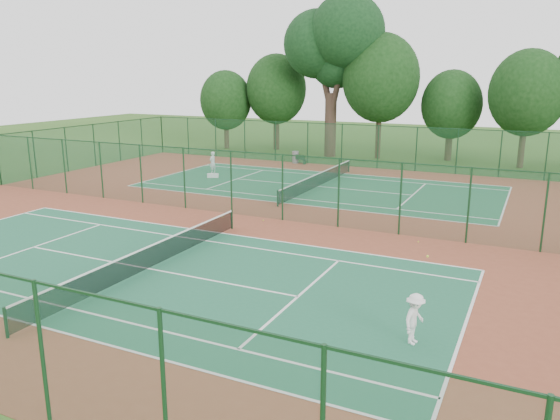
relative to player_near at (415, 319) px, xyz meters
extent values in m
plane|color=#2E571B|center=(-10.71, 10.64, -0.77)|extent=(120.00, 120.00, 0.00)
cube|color=brown|center=(-10.71, 10.64, -0.76)|extent=(40.00, 36.00, 0.01)
cube|color=#1E6041|center=(-10.71, 1.64, -0.75)|extent=(23.77, 10.97, 0.01)
cube|color=#1E603B|center=(-10.71, 19.64, -0.75)|extent=(23.77, 10.97, 0.01)
cube|color=#1B512B|center=(-10.71, 28.64, 0.98)|extent=(40.00, 0.02, 3.50)
cube|color=#13351E|center=(-10.71, 28.64, 2.69)|extent=(40.00, 0.05, 0.05)
cube|color=#17472F|center=(-10.71, 10.64, 0.98)|extent=(40.00, 0.02, 3.50)
cube|color=#153B1E|center=(-10.71, 10.64, 2.69)|extent=(40.00, 0.05, 0.05)
cylinder|color=#12311C|center=(-10.71, -4.76, -0.28)|extent=(0.10, 0.10, 0.97)
cylinder|color=#12311C|center=(-10.71, 8.04, -0.28)|extent=(0.10, 0.10, 0.97)
cube|color=black|center=(-10.71, 1.64, -0.28)|extent=(0.02, 12.80, 0.85)
cube|color=white|center=(-10.71, 1.64, 0.15)|extent=(0.04, 12.80, 0.06)
cylinder|color=#133621|center=(-10.71, 13.24, -0.28)|extent=(0.10, 0.10, 0.97)
cylinder|color=#133621|center=(-10.71, 26.04, -0.28)|extent=(0.10, 0.10, 0.97)
cube|color=black|center=(-10.71, 19.64, -0.28)|extent=(0.02, 12.80, 0.85)
cube|color=white|center=(-10.71, 19.64, 0.15)|extent=(0.04, 12.80, 0.06)
imported|color=white|center=(0.00, 0.00, 0.00)|extent=(0.74, 1.06, 1.49)
imported|color=silver|center=(-20.03, 20.95, 0.09)|extent=(0.49, 0.66, 1.67)
cylinder|color=gray|center=(-16.28, 28.24, -0.24)|extent=(0.75, 0.75, 1.03)
cube|color=#12351B|center=(-16.33, 28.22, -0.56)|extent=(0.15, 0.35, 0.39)
cube|color=#12351B|center=(-15.32, 27.98, -0.56)|extent=(0.15, 0.35, 0.39)
cube|color=#12351B|center=(-15.82, 28.10, -0.35)|extent=(1.35, 0.66, 0.04)
cube|color=#12351B|center=(-15.86, 27.93, -0.15)|extent=(1.27, 0.35, 0.39)
cube|color=white|center=(-19.00, 19.34, -0.60)|extent=(0.87, 0.61, 0.31)
sphere|color=#C0CE30|center=(-9.98, 10.02, -0.73)|extent=(0.06, 0.06, 0.06)
sphere|color=yellow|center=(-1.89, 9.75, -0.72)|extent=(0.07, 0.07, 0.07)
sphere|color=#CAD631|center=(-12.25, 9.71, -0.72)|extent=(0.07, 0.07, 0.07)
cylinder|color=#38261F|center=(-15.07, 33.44, 2.13)|extent=(1.06, 1.06, 5.79)
cylinder|color=#38261F|center=(-15.94, 33.73, 6.47)|extent=(1.96, 0.58, 5.75)
cylinder|color=#38261F|center=(-14.20, 33.25, 6.75)|extent=(1.83, 0.54, 6.24)
sphere|color=black|center=(-16.62, 33.73, 9.36)|extent=(6.17, 6.17, 6.17)
sphere|color=black|center=(-13.63, 33.25, 10.32)|extent=(6.56, 6.56, 6.56)
sphere|color=black|center=(-14.88, 34.21, 7.91)|extent=(5.01, 5.01, 5.01)
camera|label=1|loc=(2.69, -14.38, 6.68)|focal=35.00mm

